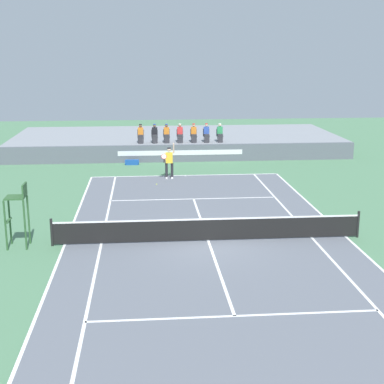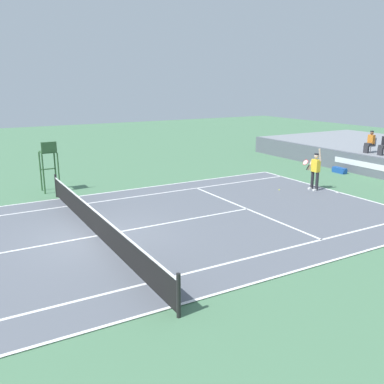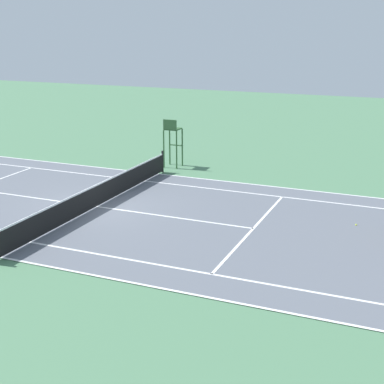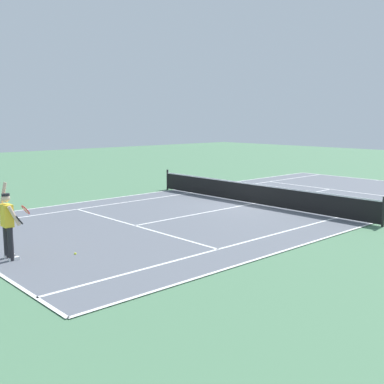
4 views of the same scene
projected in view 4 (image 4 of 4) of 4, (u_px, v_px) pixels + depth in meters
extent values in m
plane|color=#4C7A56|center=(253.00, 204.00, 20.81)|extent=(80.00, 80.00, 0.00)
cube|color=slate|center=(253.00, 204.00, 20.81)|extent=(10.98, 23.78, 0.02)
cube|color=white|center=(378.00, 180.00, 28.74)|extent=(10.98, 0.10, 0.01)
cube|color=white|center=(370.00, 224.00, 16.81)|extent=(0.10, 23.78, 0.01)
cube|color=white|center=(173.00, 190.00, 24.81)|extent=(0.10, 23.78, 0.01)
cube|color=white|center=(336.00, 218.00, 17.81)|extent=(0.10, 23.78, 0.01)
cube|color=white|center=(190.00, 193.00, 23.80)|extent=(0.10, 23.78, 0.01)
cube|color=white|center=(135.00, 226.00, 16.54)|extent=(8.22, 0.10, 0.01)
cube|color=white|center=(330.00, 189.00, 25.08)|extent=(8.22, 0.10, 0.01)
cube|color=white|center=(253.00, 204.00, 20.81)|extent=(0.10, 12.80, 0.01)
cube|color=white|center=(378.00, 180.00, 28.68)|extent=(0.10, 0.20, 0.01)
cylinder|color=black|center=(383.00, 212.00, 16.40)|extent=(0.10, 0.10, 1.07)
cylinder|color=black|center=(167.00, 180.00, 25.06)|extent=(0.10, 0.10, 1.07)
cube|color=black|center=(253.00, 194.00, 20.74)|extent=(11.78, 0.02, 0.84)
cube|color=white|center=(253.00, 184.00, 20.67)|extent=(11.78, 0.03, 0.06)
cylinder|color=#232328|center=(7.00, 242.00, 12.66)|extent=(0.15, 0.15, 0.92)
cylinder|color=#232328|center=(11.00, 244.00, 12.41)|extent=(0.15, 0.15, 0.92)
cube|color=white|center=(10.00, 256.00, 12.76)|extent=(0.13, 0.29, 0.10)
cube|color=white|center=(14.00, 259.00, 12.52)|extent=(0.13, 0.29, 0.10)
cube|color=yellow|center=(7.00, 216.00, 12.42)|extent=(0.41, 0.26, 0.60)
sphere|color=beige|center=(6.00, 198.00, 12.35)|extent=(0.22, 0.22, 0.22)
cylinder|color=black|center=(6.00, 195.00, 12.33)|extent=(0.21, 0.21, 0.06)
cylinder|color=beige|center=(3.00, 193.00, 12.55)|extent=(0.10, 0.22, 0.61)
cylinder|color=beige|center=(14.00, 216.00, 12.28)|extent=(0.10, 0.33, 0.56)
cylinder|color=black|center=(19.00, 220.00, 12.35)|extent=(0.04, 0.19, 0.25)
torus|color=red|center=(26.00, 210.00, 12.43)|extent=(0.31, 0.21, 0.26)
cylinder|color=silver|center=(26.00, 210.00, 12.43)|extent=(0.28, 0.17, 0.22)
sphere|color=#D1E533|center=(75.00, 254.00, 13.06)|extent=(0.07, 0.07, 0.07)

